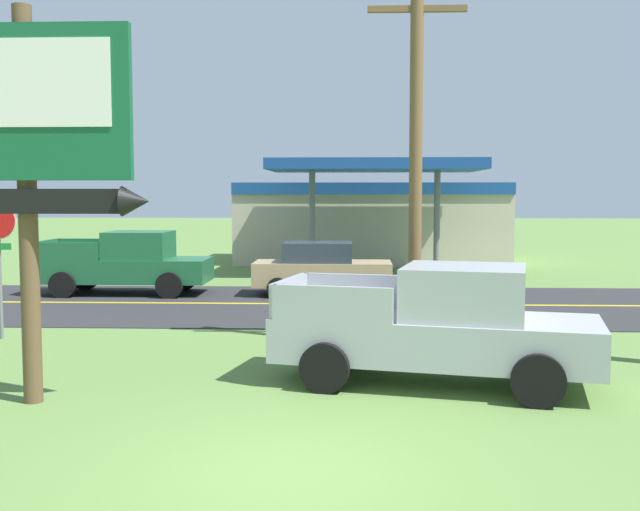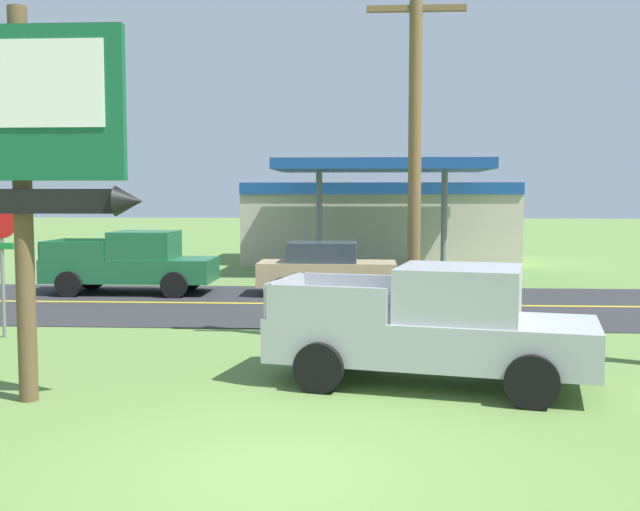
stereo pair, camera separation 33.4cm
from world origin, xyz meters
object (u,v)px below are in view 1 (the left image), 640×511
(motel_sign, at_px, (26,137))
(pickup_green_on_road, at_px, (127,263))
(car_tan_near_lane, at_px, (321,268))
(pickup_silver_parked_on_lawn, at_px, (440,326))
(gas_station, at_px, (371,219))
(utility_pole, at_px, (416,133))

(motel_sign, distance_m, pickup_green_on_road, 12.93)
(motel_sign, height_order, car_tan_near_lane, motel_sign)
(pickup_silver_parked_on_lawn, distance_m, pickup_green_on_road, 13.77)
(motel_sign, bearing_deg, gas_station, 77.03)
(motel_sign, bearing_deg, utility_pole, 35.78)
(car_tan_near_lane, bearing_deg, gas_station, 81.34)
(motel_sign, distance_m, gas_station, 24.86)
(motel_sign, height_order, gas_station, motel_sign)
(motel_sign, xyz_separation_m, pickup_silver_parked_on_lawn, (6.15, 1.48, -2.97))
(utility_pole, xyz_separation_m, gas_station, (-0.40, 19.85, -2.38))
(utility_pole, height_order, car_tan_near_lane, utility_pole)
(gas_station, xyz_separation_m, pickup_silver_parked_on_lawn, (0.58, -22.67, -0.98))
(motel_sign, relative_size, pickup_silver_parked_on_lawn, 1.06)
(gas_station, distance_m, car_tan_near_lane, 11.96)
(pickup_silver_parked_on_lawn, relative_size, pickup_green_on_road, 1.06)
(motel_sign, bearing_deg, car_tan_near_lane, 73.06)
(pickup_silver_parked_on_lawn, height_order, car_tan_near_lane, pickup_silver_parked_on_lawn)
(pickup_silver_parked_on_lawn, distance_m, car_tan_near_lane, 11.16)
(motel_sign, distance_m, pickup_silver_parked_on_lawn, 6.99)
(pickup_silver_parked_on_lawn, bearing_deg, pickup_green_on_road, 127.68)
(car_tan_near_lane, bearing_deg, pickup_silver_parked_on_lawn, -77.70)
(motel_sign, height_order, pickup_green_on_road, motel_sign)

